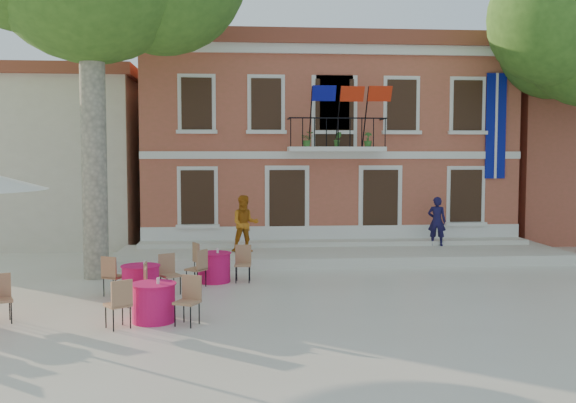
{
  "coord_description": "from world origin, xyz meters",
  "views": [
    {
      "loc": [
        -1.33,
        -15.55,
        3.27
      ],
      "look_at": [
        0.23,
        3.5,
        1.91
      ],
      "focal_mm": 40.0,
      "sensor_mm": 36.0,
      "label": 1
    }
  ],
  "objects_px": {
    "pedestrian_orange": "(245,224)",
    "cafe_table_4": "(214,266)",
    "cafe_table_1": "(154,300)",
    "pedestrian_navy": "(437,221)",
    "cafe_table_3": "(141,280)"
  },
  "relations": [
    {
      "from": "pedestrian_navy",
      "to": "cafe_table_3",
      "type": "height_order",
      "value": "pedestrian_navy"
    },
    {
      "from": "pedestrian_orange",
      "to": "cafe_table_3",
      "type": "relative_size",
      "value": 0.94
    },
    {
      "from": "cafe_table_1",
      "to": "cafe_table_4",
      "type": "distance_m",
      "value": 4.07
    },
    {
      "from": "pedestrian_orange",
      "to": "cafe_table_3",
      "type": "distance_m",
      "value": 5.61
    },
    {
      "from": "pedestrian_navy",
      "to": "cafe_table_4",
      "type": "distance_m",
      "value": 8.32
    },
    {
      "from": "cafe_table_1",
      "to": "pedestrian_navy",
      "type": "bearing_deg",
      "value": 44.09
    },
    {
      "from": "cafe_table_3",
      "to": "pedestrian_orange",
      "type": "bearing_deg",
      "value": 63.67
    },
    {
      "from": "pedestrian_navy",
      "to": "cafe_table_4",
      "type": "xyz_separation_m",
      "value": [
        -7.22,
        -4.08,
        -0.69
      ]
    },
    {
      "from": "pedestrian_orange",
      "to": "cafe_table_4",
      "type": "distance_m",
      "value": 3.37
    },
    {
      "from": "cafe_table_4",
      "to": "cafe_table_3",
      "type": "bearing_deg",
      "value": -131.75
    },
    {
      "from": "pedestrian_orange",
      "to": "cafe_table_1",
      "type": "bearing_deg",
      "value": -109.52
    },
    {
      "from": "cafe_table_3",
      "to": "cafe_table_4",
      "type": "relative_size",
      "value": 1.0
    },
    {
      "from": "pedestrian_orange",
      "to": "cafe_table_3",
      "type": "xyz_separation_m",
      "value": [
        -2.47,
        -4.98,
        -0.75
      ]
    },
    {
      "from": "cafe_table_1",
      "to": "cafe_table_3",
      "type": "distance_m",
      "value": 2.2
    },
    {
      "from": "pedestrian_orange",
      "to": "cafe_table_4",
      "type": "bearing_deg",
      "value": -109.53
    }
  ]
}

